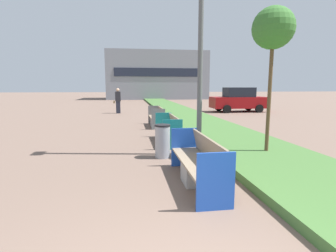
{
  "coord_description": "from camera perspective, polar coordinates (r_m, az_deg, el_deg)",
  "views": [
    {
      "loc": [
        -0.41,
        -1.57,
        1.94
      ],
      "look_at": [
        0.9,
        7.17,
        0.6
      ],
      "focal_mm": 28.0,
      "sensor_mm": 36.0,
      "label": 1
    }
  ],
  "objects": [
    {
      "name": "planter_grass_strip",
      "position": [
        14.16,
        6.31,
        1.06
      ],
      "size": [
        2.8,
        120.0,
        0.18
      ],
      "color": "#426B33",
      "rests_on": "ground"
    },
    {
      "name": "parked_car_distant",
      "position": [
        20.93,
        15.11,
        5.51
      ],
      "size": [
        4.23,
        2.0,
        1.86
      ],
      "rotation": [
        0.0,
        0.0,
        -0.02
      ],
      "color": "maroon",
      "rests_on": "ground"
    },
    {
      "name": "pedestrian_walking",
      "position": [
        19.34,
        -10.85,
        5.46
      ],
      "size": [
        0.53,
        0.24,
        1.8
      ],
      "color": "#232633",
      "rests_on": "ground"
    },
    {
      "name": "bench_teal_frame",
      "position": [
        9.11,
        0.12,
        -1.3
      ],
      "size": [
        0.65,
        2.17,
        0.94
      ],
      "color": "#9E9B96",
      "rests_on": "ground"
    },
    {
      "name": "litter_bin",
      "position": [
        7.18,
        -1.2,
        -3.28
      ],
      "size": [
        0.43,
        0.43,
        0.92
      ],
      "color": "#9EA0A5",
      "rests_on": "ground"
    },
    {
      "name": "bench_blue_frame",
      "position": [
        5.35,
        6.59,
        -8.44
      ],
      "size": [
        0.65,
        2.42,
        0.94
      ],
      "color": "#9E9B96",
      "rests_on": "ground"
    },
    {
      "name": "street_lamp_post",
      "position": [
        7.72,
        7.27,
        25.33
      ],
      "size": [
        0.24,
        0.44,
        7.57
      ],
      "color": "#56595B",
      "rests_on": "ground"
    },
    {
      "name": "building_backdrop",
      "position": [
        42.33,
        -2.6,
        10.85
      ],
      "size": [
        15.18,
        7.85,
        7.17
      ],
      "color": "gray",
      "rests_on": "ground"
    },
    {
      "name": "bench_grey_frame",
      "position": [
        12.83,
        -2.44,
        1.57
      ],
      "size": [
        0.65,
        2.02,
        0.94
      ],
      "color": "#9E9B96",
      "rests_on": "ground"
    },
    {
      "name": "sapling_tree_near",
      "position": [
        7.71,
        21.92,
        18.88
      ],
      "size": [
        1.09,
        1.09,
        3.98
      ],
      "color": "brown",
      "rests_on": "ground"
    }
  ]
}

